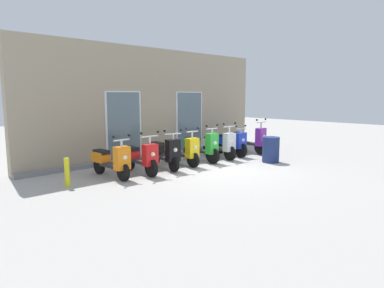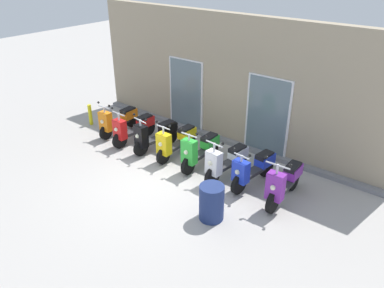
% 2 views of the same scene
% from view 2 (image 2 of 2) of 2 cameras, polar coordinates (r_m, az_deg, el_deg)
% --- Properties ---
extents(ground_plane, '(40.00, 40.00, 0.00)m').
position_cam_2_polar(ground_plane, '(9.80, -5.11, -5.37)').
color(ground_plane, '#A8A39E').
extents(storefront_facade, '(9.74, 0.50, 3.77)m').
position_cam_2_polar(storefront_facade, '(11.22, 5.39, 9.27)').
color(storefront_facade, gray).
rests_on(storefront_facade, ground_plane).
extents(scooter_orange, '(0.53, 1.61, 1.18)m').
position_cam_2_polar(scooter_orange, '(12.24, -11.08, 3.64)').
color(scooter_orange, black).
rests_on(scooter_orange, ground_plane).
extents(scooter_red, '(0.59, 1.64, 1.22)m').
position_cam_2_polar(scooter_red, '(11.59, -8.80, 2.43)').
color(scooter_red, black).
rests_on(scooter_red, ground_plane).
extents(scooter_black, '(0.63, 1.58, 1.22)m').
position_cam_2_polar(scooter_black, '(11.00, -5.62, 1.45)').
color(scooter_black, black).
rests_on(scooter_black, ground_plane).
extents(scooter_yellow, '(0.54, 1.59, 1.22)m').
position_cam_2_polar(scooter_yellow, '(10.61, -2.43, 0.47)').
color(scooter_yellow, black).
rests_on(scooter_yellow, ground_plane).
extents(scooter_green, '(0.57, 1.58, 1.25)m').
position_cam_2_polar(scooter_green, '(10.10, 1.17, -0.89)').
color(scooter_green, black).
rests_on(scooter_green, ground_plane).
extents(scooter_white, '(0.59, 1.61, 1.27)m').
position_cam_2_polar(scooter_white, '(9.68, 5.18, -2.51)').
color(scooter_white, black).
rests_on(scooter_white, ground_plane).
extents(scooter_blue, '(0.55, 1.64, 1.14)m').
position_cam_2_polar(scooter_blue, '(9.46, 9.24, -3.62)').
color(scooter_blue, black).
rests_on(scooter_blue, ground_plane).
extents(scooter_purple, '(0.63, 1.67, 1.33)m').
position_cam_2_polar(scooter_purple, '(8.99, 13.67, -5.70)').
color(scooter_purple, black).
rests_on(scooter_purple, ground_plane).
extents(trash_bin, '(0.54, 0.54, 0.83)m').
position_cam_2_polar(trash_bin, '(8.26, 2.96, -8.78)').
color(trash_bin, navy).
rests_on(trash_bin, ground_plane).
extents(curb_bollard, '(0.12, 0.12, 0.70)m').
position_cam_2_polar(curb_bollard, '(13.12, -15.07, 4.29)').
color(curb_bollard, yellow).
rests_on(curb_bollard, ground_plane).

